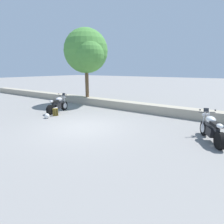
{
  "coord_description": "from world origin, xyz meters",
  "views": [
    {
      "loc": [
        6.08,
        -6.26,
        2.76
      ],
      "look_at": [
        0.92,
        1.2,
        0.65
      ],
      "focal_mm": 29.51,
      "sensor_mm": 36.0,
      "label": 1
    }
  ],
  "objects_px": {
    "motorcycle_silver_near_left": "(58,105)",
    "rider_helmet": "(47,116)",
    "rider_backpack": "(55,112)",
    "leafy_tree_far_left": "(87,52)",
    "motorcycle_white_centre": "(212,129)"
  },
  "relations": [
    {
      "from": "motorcycle_silver_near_left",
      "to": "rider_helmet",
      "type": "distance_m",
      "value": 1.6
    },
    {
      "from": "motorcycle_silver_near_left",
      "to": "rider_helmet",
      "type": "xyz_separation_m",
      "value": [
        0.71,
        -1.39,
        -0.35
      ]
    },
    {
      "from": "rider_helmet",
      "to": "motorcycle_silver_near_left",
      "type": "bearing_deg",
      "value": 117.17
    },
    {
      "from": "motorcycle_silver_near_left",
      "to": "rider_backpack",
      "type": "relative_size",
      "value": 4.33
    },
    {
      "from": "motorcycle_silver_near_left",
      "to": "rider_backpack",
      "type": "bearing_deg",
      "value": -49.14
    },
    {
      "from": "motorcycle_silver_near_left",
      "to": "rider_helmet",
      "type": "relative_size",
      "value": 7.27
    },
    {
      "from": "motorcycle_silver_near_left",
      "to": "leafy_tree_far_left",
      "type": "height_order",
      "value": "leafy_tree_far_left"
    },
    {
      "from": "motorcycle_white_centre",
      "to": "leafy_tree_far_left",
      "type": "bearing_deg",
      "value": 160.91
    },
    {
      "from": "motorcycle_silver_near_left",
      "to": "motorcycle_white_centre",
      "type": "bearing_deg",
      "value": 0.59
    },
    {
      "from": "rider_backpack",
      "to": "leafy_tree_far_left",
      "type": "distance_m",
      "value": 5.63
    },
    {
      "from": "motorcycle_silver_near_left",
      "to": "rider_helmet",
      "type": "height_order",
      "value": "motorcycle_silver_near_left"
    },
    {
      "from": "motorcycle_white_centre",
      "to": "rider_backpack",
      "type": "distance_m",
      "value": 8.38
    },
    {
      "from": "motorcycle_white_centre",
      "to": "leafy_tree_far_left",
      "type": "relative_size",
      "value": 0.36
    },
    {
      "from": "rider_helmet",
      "to": "leafy_tree_far_left",
      "type": "distance_m",
      "value": 6.21
    },
    {
      "from": "motorcycle_silver_near_left",
      "to": "motorcycle_white_centre",
      "type": "distance_m",
      "value": 8.96
    }
  ]
}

